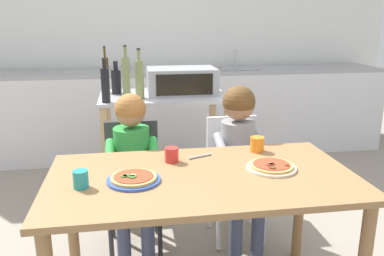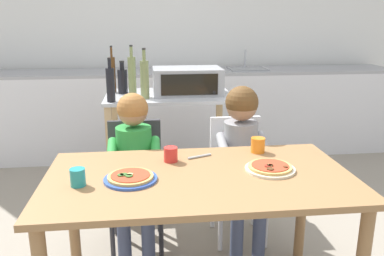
{
  "view_description": "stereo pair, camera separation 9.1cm",
  "coord_description": "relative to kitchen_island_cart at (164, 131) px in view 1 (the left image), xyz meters",
  "views": [
    {
      "loc": [
        -0.33,
        -1.75,
        1.47
      ],
      "look_at": [
        0.0,
        0.3,
        0.89
      ],
      "focal_mm": 37.36,
      "sensor_mm": 36.0,
      "label": 1
    },
    {
      "loc": [
        -0.24,
        -1.77,
        1.47
      ],
      "look_at": [
        0.0,
        0.3,
        0.89
      ],
      "focal_mm": 37.36,
      "sensor_mm": 36.0,
      "label": 2
    }
  ],
  "objects": [
    {
      "name": "toaster_oven",
      "position": [
        0.14,
        -0.01,
        0.4
      ],
      "size": [
        0.53,
        0.35,
        0.2
      ],
      "color": "#999BA0",
      "rests_on": "kitchen_island_cart"
    },
    {
      "name": "bottle_brown_beer",
      "position": [
        -0.28,
        0.01,
        0.45
      ],
      "size": [
        0.06,
        0.06,
        0.38
      ],
      "color": "olive",
      "rests_on": "kitchen_island_cart"
    },
    {
      "name": "back_wall_tiled",
      "position": [
        0.06,
        1.6,
        0.76
      ],
      "size": [
        5.51,
        0.14,
        2.7
      ],
      "color": "white",
      "rests_on": "ground"
    },
    {
      "name": "pizza_plate_cream",
      "position": [
        0.42,
        -1.28,
        0.16
      ],
      "size": [
        0.25,
        0.25,
        0.03
      ],
      "color": "beige",
      "rests_on": "dining_table"
    },
    {
      "name": "drinking_cup_red",
      "position": [
        -0.06,
        -1.1,
        0.19
      ],
      "size": [
        0.07,
        0.07,
        0.08
      ],
      "primitive_type": "cylinder",
      "color": "red",
      "rests_on": "dining_table"
    },
    {
      "name": "dining_table",
      "position": [
        0.06,
        -1.3,
        0.05
      ],
      "size": [
        1.47,
        0.8,
        0.74
      ],
      "color": "olive",
      "rests_on": "ground"
    },
    {
      "name": "drinking_cup_orange",
      "position": [
        0.43,
        -1.01,
        0.19
      ],
      "size": [
        0.08,
        0.08,
        0.08
      ],
      "primitive_type": "cylinder",
      "color": "orange",
      "rests_on": "dining_table"
    },
    {
      "name": "dining_chair_right",
      "position": [
        0.42,
        -0.61,
        -0.11
      ],
      "size": [
        0.36,
        0.36,
        0.81
      ],
      "color": "silver",
      "rests_on": "ground"
    },
    {
      "name": "dining_chair_left",
      "position": [
        -0.26,
        -0.62,
        -0.11
      ],
      "size": [
        0.36,
        0.36,
        0.81
      ],
      "color": "#333338",
      "rests_on": "ground"
    },
    {
      "name": "child_in_grey_shirt",
      "position": [
        0.42,
        -0.72,
        0.09
      ],
      "size": [
        0.32,
        0.42,
        1.04
      ],
      "color": "#424C6B",
      "rests_on": "ground"
    },
    {
      "name": "bottle_squat_spirits",
      "position": [
        -0.43,
        -0.23,
        0.42
      ],
      "size": [
        0.06,
        0.06,
        0.31
      ],
      "color": "black",
      "rests_on": "kitchen_island_cart"
    },
    {
      "name": "drinking_cup_teal",
      "position": [
        -0.49,
        -1.36,
        0.19
      ],
      "size": [
        0.07,
        0.07,
        0.08
      ],
      "primitive_type": "cylinder",
      "color": "teal",
      "rests_on": "dining_table"
    },
    {
      "name": "serving_spoon",
      "position": [
        0.1,
        -1.06,
        0.15
      ],
      "size": [
        0.13,
        0.06,
        0.01
      ],
      "primitive_type": "cylinder",
      "rotation": [
        0.0,
        1.57,
        0.37
      ],
      "color": "#B7BABF",
      "rests_on": "dining_table"
    },
    {
      "name": "pizza_plate_blue_rimmed",
      "position": [
        -0.26,
        -1.33,
        0.16
      ],
      "size": [
        0.25,
        0.25,
        0.03
      ],
      "color": "#3356B7",
      "rests_on": "dining_table"
    },
    {
      "name": "child_in_green_shirt",
      "position": [
        -0.26,
        -0.75,
        0.06
      ],
      "size": [
        0.32,
        0.42,
        1.01
      ],
      "color": "#424C6B",
      "rests_on": "ground"
    },
    {
      "name": "bottle_dark_olive_oil",
      "position": [
        -0.19,
        -0.14,
        0.44
      ],
      "size": [
        0.06,
        0.06,
        0.37
      ],
      "color": "olive",
      "rests_on": "kitchen_island_cart"
    },
    {
      "name": "kitchen_island_cart",
      "position": [
        0.0,
        0.0,
        0.0
      ],
      "size": [
        0.98,
        0.62,
        0.89
      ],
      "color": "#B7BABF",
      "rests_on": "ground"
    },
    {
      "name": "bottle_tall_green_wine",
      "position": [
        -0.36,
        0.1,
        0.4
      ],
      "size": [
        0.08,
        0.08,
        0.25
      ],
      "color": "black",
      "rests_on": "kitchen_island_cart"
    },
    {
      "name": "kitchen_counter",
      "position": [
        0.06,
        1.19,
        -0.13
      ],
      "size": [
        4.96,
        0.6,
        1.12
      ],
      "color": "silver",
      "rests_on": "ground"
    },
    {
      "name": "ground_plane",
      "position": [
        0.06,
        -0.16,
        -0.59
      ],
      "size": [
        11.37,
        11.37,
        0.0
      ],
      "primitive_type": "plane",
      "color": "gray"
    },
    {
      "name": "bottle_slim_sauce",
      "position": [
        -0.44,
        0.14,
        0.44
      ],
      "size": [
        0.05,
        0.05,
        0.37
      ],
      "color": "#4C2D14",
      "rests_on": "kitchen_island_cart"
    }
  ]
}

